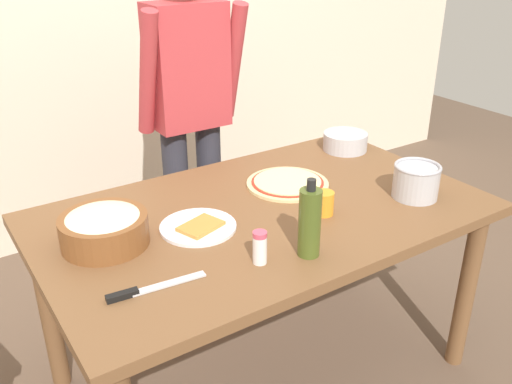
# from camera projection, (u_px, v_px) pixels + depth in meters

# --- Properties ---
(ground) EXTENTS (8.00, 8.00, 0.00)m
(ground) POSITION_uv_depth(u_px,v_px,m) (263.00, 370.00, 2.34)
(ground) COLOR brown
(wall_back) EXTENTS (5.60, 0.10, 2.60)m
(wall_back) POSITION_uv_depth(u_px,v_px,m) (97.00, 7.00, 2.99)
(wall_back) COLOR beige
(wall_back) RESTS_ON ground
(dining_table) EXTENTS (1.60, 0.96, 0.76)m
(dining_table) POSITION_uv_depth(u_px,v_px,m) (263.00, 231.00, 2.06)
(dining_table) COLOR brown
(dining_table) RESTS_ON ground
(person_cook) EXTENTS (0.49, 0.25, 1.62)m
(person_cook) POSITION_uv_depth(u_px,v_px,m) (190.00, 107.00, 2.56)
(person_cook) COLOR #2D2D38
(person_cook) RESTS_ON ground
(pizza_raw_on_board) EXTENTS (0.32, 0.32, 0.02)m
(pizza_raw_on_board) POSITION_uv_depth(u_px,v_px,m) (287.00, 183.00, 2.20)
(pizza_raw_on_board) COLOR beige
(pizza_raw_on_board) RESTS_ON dining_table
(plate_with_slice) EXTENTS (0.26, 0.26, 0.02)m
(plate_with_slice) POSITION_uv_depth(u_px,v_px,m) (199.00, 227.00, 1.88)
(plate_with_slice) COLOR white
(plate_with_slice) RESTS_ON dining_table
(popcorn_bowl) EXTENTS (0.28, 0.28, 0.11)m
(popcorn_bowl) POSITION_uv_depth(u_px,v_px,m) (104.00, 227.00, 1.77)
(popcorn_bowl) COLOR brown
(popcorn_bowl) RESTS_ON dining_table
(mixing_bowl_steel) EXTENTS (0.20, 0.20, 0.08)m
(mixing_bowl_steel) POSITION_uv_depth(u_px,v_px,m) (345.00, 141.00, 2.54)
(mixing_bowl_steel) COLOR #B7B7BC
(mixing_bowl_steel) RESTS_ON dining_table
(olive_oil_bottle) EXTENTS (0.07, 0.07, 0.26)m
(olive_oil_bottle) POSITION_uv_depth(u_px,v_px,m) (310.00, 222.00, 1.69)
(olive_oil_bottle) COLOR #47561E
(olive_oil_bottle) RESTS_ON dining_table
(steel_pot) EXTENTS (0.17, 0.17, 0.13)m
(steel_pot) POSITION_uv_depth(u_px,v_px,m) (416.00, 181.00, 2.08)
(steel_pot) COLOR #B7B7BC
(steel_pot) RESTS_ON dining_table
(cup_orange) EXTENTS (0.07, 0.07, 0.08)m
(cup_orange) POSITION_uv_depth(u_px,v_px,m) (324.00, 203.00, 1.97)
(cup_orange) COLOR orange
(cup_orange) RESTS_ON dining_table
(salt_shaker) EXTENTS (0.04, 0.04, 0.11)m
(salt_shaker) POSITION_uv_depth(u_px,v_px,m) (260.00, 247.00, 1.67)
(salt_shaker) COLOR white
(salt_shaker) RESTS_ON dining_table
(chef_knife) EXTENTS (0.29, 0.05, 0.02)m
(chef_knife) POSITION_uv_depth(u_px,v_px,m) (145.00, 290.00, 1.56)
(chef_knife) COLOR silver
(chef_knife) RESTS_ON dining_table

